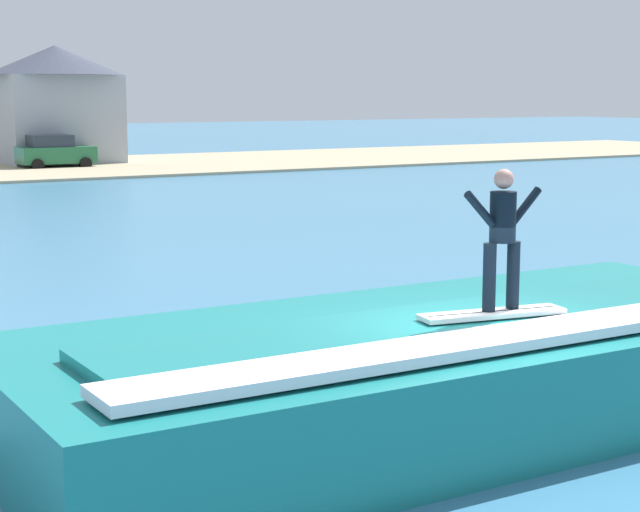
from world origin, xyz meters
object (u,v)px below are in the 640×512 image
surfboard (492,314)px  surfer (502,232)px  house_gabled_white (56,99)px  car_far_shore (55,152)px  wave_crest (436,368)px

surfboard → surfer: 1.00m
surfboard → surfer: size_ratio=1.11×
surfboard → house_gabled_white: house_gabled_white is taller
surfer → car_far_shore: surfer is taller
wave_crest → house_gabled_white: house_gabled_white is taller
wave_crest → surfer: surfer is taller
wave_crest → surfboard: size_ratio=5.73×
wave_crest → surfer: bearing=-53.2°
car_far_shore → surfboard: bearing=-100.8°
wave_crest → car_far_shore: bearing=78.6°
wave_crest → house_gabled_white: (10.69, 50.13, 3.13)m
wave_crest → surfboard: (0.34, -0.65, 0.78)m
car_far_shore → house_gabled_white: size_ratio=0.51×
house_gabled_white → car_far_shore: bearing=-110.0°
car_far_shore → house_gabled_white: house_gabled_white is taller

